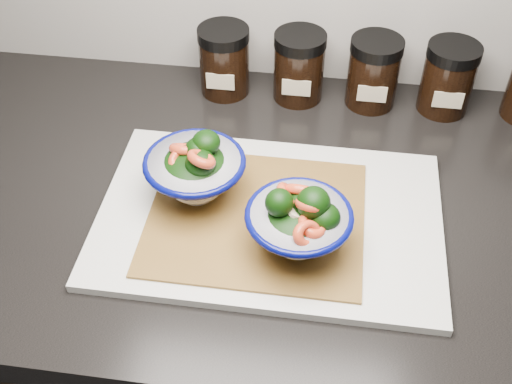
# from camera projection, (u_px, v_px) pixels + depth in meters

# --- Properties ---
(cabinet) EXTENTS (3.43, 0.58, 0.86)m
(cabinet) POSITION_uv_depth(u_px,v_px,m) (341.00, 382.00, 1.20)
(cabinet) COLOR black
(cabinet) RESTS_ON ground
(countertop) EXTENTS (3.50, 0.60, 0.04)m
(countertop) POSITION_uv_depth(u_px,v_px,m) (371.00, 217.00, 0.88)
(countertop) COLOR black
(countertop) RESTS_ON cabinet
(cutting_board) EXTENTS (0.45, 0.30, 0.01)m
(cutting_board) POSITION_uv_depth(u_px,v_px,m) (269.00, 218.00, 0.85)
(cutting_board) COLOR silver
(cutting_board) RESTS_ON countertop
(bamboo_mat) EXTENTS (0.28, 0.24, 0.00)m
(bamboo_mat) POSITION_uv_depth(u_px,v_px,m) (256.00, 217.00, 0.84)
(bamboo_mat) COLOR olive
(bamboo_mat) RESTS_ON cutting_board
(bowl_left) EXTENTS (0.13, 0.13, 0.10)m
(bowl_left) POSITION_uv_depth(u_px,v_px,m) (196.00, 171.00, 0.84)
(bowl_left) COLOR white
(bowl_left) RESTS_ON bamboo_mat
(bowl_right) EXTENTS (0.13, 0.13, 0.10)m
(bowl_right) POSITION_uv_depth(u_px,v_px,m) (300.00, 222.00, 0.77)
(bowl_right) COLOR white
(bowl_right) RESTS_ON bamboo_mat
(spice_jar_a) EXTENTS (0.08, 0.08, 0.11)m
(spice_jar_a) POSITION_uv_depth(u_px,v_px,m) (224.00, 61.00, 1.03)
(spice_jar_a) COLOR black
(spice_jar_a) RESTS_ON countertop
(spice_jar_b) EXTENTS (0.08, 0.08, 0.11)m
(spice_jar_b) POSITION_uv_depth(u_px,v_px,m) (299.00, 66.00, 1.01)
(spice_jar_b) COLOR black
(spice_jar_b) RESTS_ON countertop
(spice_jar_c) EXTENTS (0.08, 0.08, 0.11)m
(spice_jar_c) POSITION_uv_depth(u_px,v_px,m) (373.00, 72.00, 1.00)
(spice_jar_c) COLOR black
(spice_jar_c) RESTS_ON countertop
(spice_jar_d) EXTENTS (0.08, 0.08, 0.11)m
(spice_jar_d) POSITION_uv_depth(u_px,v_px,m) (448.00, 78.00, 0.99)
(spice_jar_d) COLOR black
(spice_jar_d) RESTS_ON countertop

